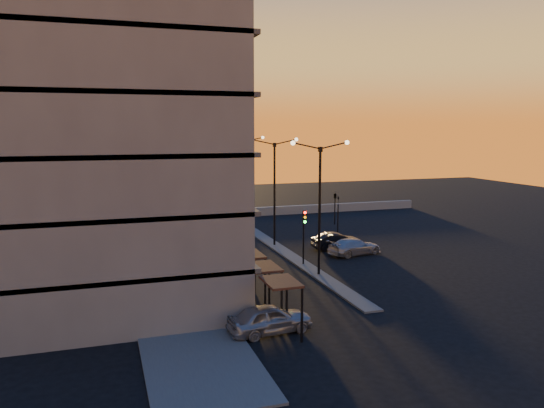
{
  "coord_description": "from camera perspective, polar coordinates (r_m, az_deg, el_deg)",
  "views": [
    {
      "loc": [
        -14.37,
        -33.54,
        10.36
      ],
      "look_at": [
        -1.35,
        6.56,
        4.28
      ],
      "focal_mm": 35.0,
      "sensor_mm": 36.0,
      "label": 1
    }
  ],
  "objects": [
    {
      "name": "signal_east_b",
      "position": [
        57.26,
        6.8,
        0.86
      ],
      "size": [
        0.42,
        1.99,
        3.6
      ],
      "color": "black",
      "rests_on": "ground"
    },
    {
      "name": "ground",
      "position": [
        37.93,
        5.05,
        -7.68
      ],
      "size": [
        120.0,
        120.0,
        0.0
      ],
      "primitive_type": "plane",
      "color": "black",
      "rests_on": "ground"
    },
    {
      "name": "sidewalk_west",
      "position": [
        39.11,
        -11.77,
        -7.24
      ],
      "size": [
        5.0,
        40.0,
        0.12
      ],
      "primitive_type": "cube",
      "color": "#51514F",
      "rests_on": "ground"
    },
    {
      "name": "building",
      "position": [
        33.6,
        -17.65,
        10.47
      ],
      "size": [
        14.35,
        17.08,
        25.0
      ],
      "color": "slate",
      "rests_on": "ground"
    },
    {
      "name": "streetlamp_near",
      "position": [
        36.8,
        5.16,
        0.73
      ],
      "size": [
        4.32,
        0.32,
        9.51
      ],
      "color": "black",
      "rests_on": "ground"
    },
    {
      "name": "car_wagon",
      "position": [
        44.21,
        8.86,
        -4.55
      ],
      "size": [
        4.97,
        2.82,
        1.36
      ],
      "primitive_type": "imported",
      "rotation": [
        0.0,
        0.0,
        1.78
      ],
      "color": "#A8AAAF",
      "rests_on": "ground"
    },
    {
      "name": "car_sedan",
      "position": [
        45.93,
        7.0,
        -3.99
      ],
      "size": [
        4.37,
        1.66,
        1.42
      ],
      "primitive_type": "imported",
      "rotation": [
        0.0,
        0.0,
        1.54
      ],
      "color": "black",
      "rests_on": "ground"
    },
    {
      "name": "streetlamp_mid",
      "position": [
        46.09,
        0.27,
        2.27
      ],
      "size": [
        4.32,
        0.32,
        9.51
      ],
      "color": "black",
      "rests_on": "ground"
    },
    {
      "name": "car_hatchback",
      "position": [
        27.53,
        -0.22,
        -12.24
      ],
      "size": [
        4.54,
        2.24,
        1.49
      ],
      "primitive_type": "imported",
      "rotation": [
        0.0,
        0.0,
        1.68
      ],
      "color": "#989A9F",
      "rests_on": "ground"
    },
    {
      "name": "traffic_light_main",
      "position": [
        39.85,
        3.48,
        -2.62
      ],
      "size": [
        0.28,
        0.44,
        4.25
      ],
      "color": "black",
      "rests_on": "ground"
    },
    {
      "name": "streetlamp_far",
      "position": [
        55.64,
        -2.97,
        3.28
      ],
      "size": [
        4.32,
        0.32,
        9.51
      ],
      "color": "black",
      "rests_on": "ground"
    },
    {
      "name": "parapet",
      "position": [
        62.53,
        -2.59,
        -0.88
      ],
      "size": [
        44.0,
        0.5,
        1.0
      ],
      "primitive_type": "cube",
      "color": "gray",
      "rests_on": "ground"
    },
    {
      "name": "median",
      "position": [
        46.99,
        0.26,
        -4.46
      ],
      "size": [
        1.2,
        36.0,
        0.12
      ],
      "primitive_type": "cube",
      "color": "#51514F",
      "rests_on": "ground"
    },
    {
      "name": "signal_east_a",
      "position": [
        53.21,
        7.11,
        -0.98
      ],
      "size": [
        0.13,
        0.16,
        3.6
      ],
      "color": "black",
      "rests_on": "ground"
    }
  ]
}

